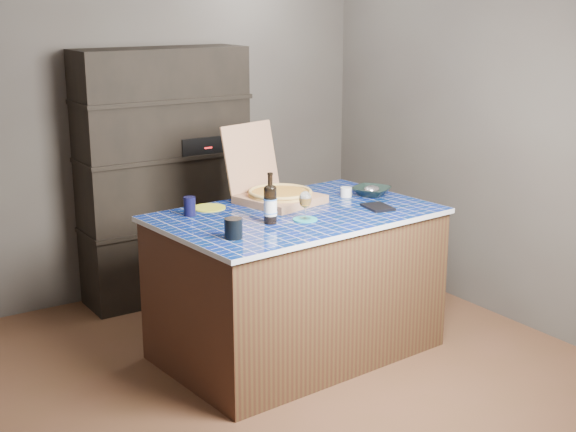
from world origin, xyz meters
TOP-DOWN VIEW (x-y plane):
  - room at (0.00, 0.00)m, footprint 3.50×3.50m
  - shelving_unit at (0.00, 1.53)m, footprint 1.20×0.41m
  - kitchen_island at (0.23, 0.18)m, footprint 1.71×1.16m
  - pizza_box at (0.27, 0.45)m, footprint 0.54×0.61m
  - mead_bottle at (-0.03, 0.06)m, footprint 0.08×0.08m
  - teal_trivet at (0.18, 0.01)m, footprint 0.14×0.14m
  - wine_glass at (0.18, 0.01)m, footprint 0.07×0.07m
  - tumbler at (-0.35, -0.08)m, footprint 0.10×0.10m
  - dvd_case at (0.70, -0.01)m, footprint 0.17×0.22m
  - bowl at (0.87, 0.26)m, footprint 0.31×0.31m
  - foil_contents at (0.87, 0.26)m, footprint 0.11×0.09m
  - white_jar at (0.71, 0.33)m, footprint 0.07×0.07m
  - navy_cup at (-0.33, 0.46)m, footprint 0.07×0.07m
  - green_trivet at (-0.16, 0.55)m, footprint 0.20×0.20m

SIDE VIEW (x-z plane):
  - kitchen_island at x=0.23m, z-range 0.00..0.90m
  - teal_trivet at x=0.18m, z-range 0.90..0.90m
  - green_trivet at x=-0.16m, z-range 0.90..0.90m
  - dvd_case at x=0.70m, z-range 0.90..0.91m
  - shelving_unit at x=0.00m, z-range 0.00..1.80m
  - bowl at x=0.87m, z-range 0.90..0.95m
  - white_jar at x=0.71m, z-range 0.90..0.96m
  - foil_contents at x=0.87m, z-range 0.91..0.96m
  - tumbler at x=-0.35m, z-range 0.90..1.00m
  - navy_cup at x=-0.33m, z-range 0.90..1.01m
  - pizza_box at x=0.27m, z-range 0.73..1.20m
  - mead_bottle at x=-0.03m, z-range 0.86..1.16m
  - wine_glass at x=0.18m, z-range 0.93..1.09m
  - room at x=0.00m, z-range -0.50..3.00m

